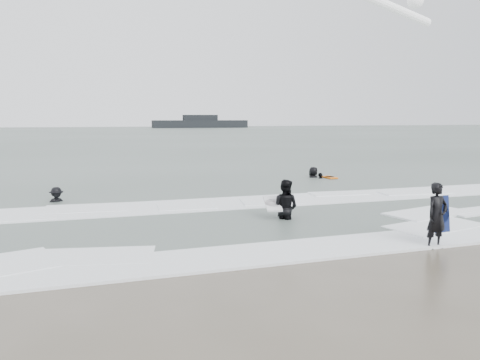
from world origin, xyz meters
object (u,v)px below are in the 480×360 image
object	(u,v)px
surfer_centre	(435,248)
surfer_right_far	(313,178)
surfer_right_near	(321,179)
vessel_horizon	(200,123)
surfer_breaker	(57,203)
surfer_wading	(285,220)

from	to	relation	value
surfer_centre	surfer_right_far	xyz separation A→B (m)	(3.20, 13.65, 0.00)
surfer_right_near	vessel_horizon	bearing A→B (deg)	-116.78
surfer_breaker	surfer_right_far	xyz separation A→B (m)	(13.06, 3.95, 0.00)
surfer_breaker	surfer_centre	bearing A→B (deg)	-61.77
surfer_breaker	surfer_right_near	distance (m)	13.66
surfer_wading	surfer_right_near	size ratio (longest dim) A/B	1.25
vessel_horizon	surfer_right_far	bearing A→B (deg)	-99.53
surfer_wading	surfer_right_far	world-z (taller)	surfer_wading
surfer_wading	surfer_right_far	size ratio (longest dim) A/B	1.06
surfer_wading	vessel_horizon	size ratio (longest dim) A/B	0.06
surfer_breaker	vessel_horizon	size ratio (longest dim) A/B	0.05
surfer_wading	surfer_right_near	distance (m)	10.55
surfer_right_far	vessel_horizon	xyz separation A→B (m)	(20.91, 124.49, 1.53)
vessel_horizon	surfer_breaker	bearing A→B (deg)	-104.81
surfer_wading	surfer_breaker	distance (m)	9.20
surfer_wading	surfer_right_far	xyz separation A→B (m)	(5.62, 9.37, 0.00)
surfer_centre	surfer_wading	world-z (taller)	surfer_wading
surfer_wading	vessel_horizon	distance (m)	136.47
vessel_horizon	surfer_right_near	bearing A→B (deg)	-99.42
surfer_wading	surfer_right_far	bearing A→B (deg)	-76.77
surfer_right_far	vessel_horizon	distance (m)	126.24
surfer_breaker	surfer_right_near	world-z (taller)	surfer_right_near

